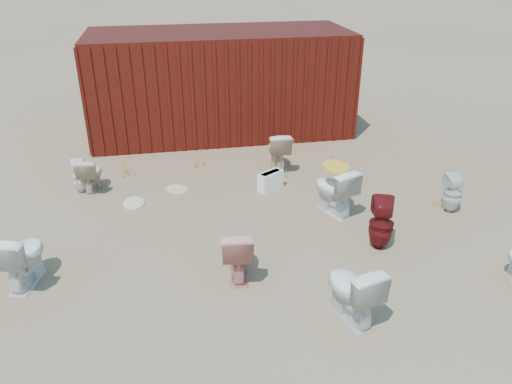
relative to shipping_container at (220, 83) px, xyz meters
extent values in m
plane|color=brown|center=(0.00, -5.20, -1.20)|extent=(100.00, 100.00, 0.00)
cube|color=#470F0B|center=(0.00, 0.00, 0.00)|extent=(6.00, 2.40, 2.40)
imported|color=white|center=(-3.41, -5.67, -0.79)|extent=(0.65, 0.90, 0.83)
imported|color=#E28D82|center=(-0.53, -6.03, -0.81)|extent=(0.54, 0.82, 0.78)
imported|color=silver|center=(0.70, -7.18, -0.79)|extent=(0.65, 0.90, 0.83)
imported|color=#5E1011|center=(1.71, -5.73, -0.79)|extent=(0.48, 0.48, 0.82)
imported|color=white|center=(-3.02, -2.89, -0.88)|extent=(0.32, 0.33, 0.64)
imported|color=beige|center=(-2.81, -2.86, -0.87)|extent=(0.49, 0.71, 0.67)
imported|color=beige|center=(0.85, -2.52, -0.80)|extent=(0.49, 0.81, 0.80)
imported|color=white|center=(1.37, -4.53, -0.77)|extent=(0.74, 0.95, 0.85)
imported|color=silver|center=(3.38, -4.87, -0.85)|extent=(0.36, 0.37, 0.71)
ellipsoid|color=gold|center=(1.37, -4.53, -0.33)|extent=(0.43, 0.54, 0.02)
cube|color=white|center=(0.49, -3.45, -1.02)|extent=(0.53, 0.43, 0.35)
ellipsoid|color=beige|center=(-2.04, -3.58, -1.19)|extent=(0.40, 0.51, 0.02)
ellipsoid|color=#C4B98E|center=(-1.25, -3.17, -1.19)|extent=(0.58, 0.59, 0.02)
cone|color=#A98E43|center=(-2.11, -2.27, -1.07)|extent=(0.36, 0.36, 0.27)
cone|color=#A98E43|center=(0.75, -2.88, -1.08)|extent=(0.32, 0.32, 0.25)
cone|color=#A98E43|center=(2.19, -2.58, -1.03)|extent=(0.36, 0.36, 0.34)
cone|color=#A98E43|center=(-0.70, -2.07, -1.06)|extent=(0.30, 0.30, 0.28)
cone|color=#A98E43|center=(1.27, -1.70, -1.07)|extent=(0.34, 0.34, 0.26)
cone|color=#A98E43|center=(3.15, -4.77, -1.06)|extent=(0.28, 0.28, 0.27)
camera|label=1|loc=(-1.34, -11.75, 2.99)|focal=35.00mm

